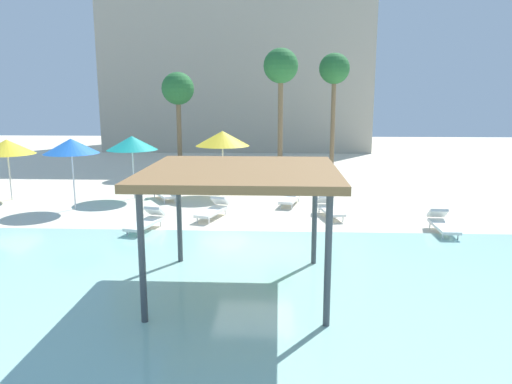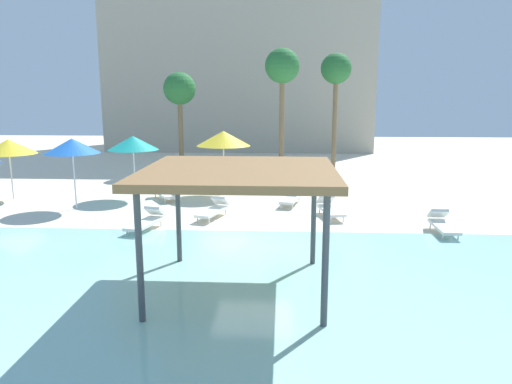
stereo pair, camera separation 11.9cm
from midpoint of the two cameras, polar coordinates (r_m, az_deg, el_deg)
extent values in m
plane|color=beige|center=(15.25, -0.03, -6.28)|extent=(80.00, 80.00, 0.00)
cube|color=#99D1C6|center=(10.37, -1.67, -14.97)|extent=(44.00, 13.50, 0.04)
cylinder|color=#42474C|center=(13.57, -8.81, -2.57)|extent=(0.14, 0.14, 2.77)
cylinder|color=#42474C|center=(13.31, 7.00, -2.78)|extent=(0.14, 0.14, 2.77)
cylinder|color=#42474C|center=(10.12, -13.11, -7.58)|extent=(0.14, 0.14, 2.77)
cylinder|color=#42474C|center=(9.78, 8.45, -8.08)|extent=(0.14, 0.14, 2.77)
cube|color=olive|center=(11.21, -1.68, 2.34)|extent=(4.40, 4.40, 0.18)
cylinder|color=silver|center=(22.78, -3.63, 2.55)|extent=(0.06, 0.06, 2.29)
cone|color=yellow|center=(22.60, -3.68, 6.27)|extent=(2.48, 2.48, 0.68)
cylinder|color=silver|center=(22.57, -13.86, 2.04)|extent=(0.06, 0.06, 2.19)
cone|color=teal|center=(22.39, -14.03, 5.59)|extent=(2.25, 2.25, 0.62)
cylinder|color=silver|center=(24.23, -26.52, 1.60)|extent=(0.06, 0.06, 2.04)
cone|color=yellow|center=(24.06, -26.80, 4.75)|extent=(2.36, 2.36, 0.65)
cylinder|color=silver|center=(21.13, -20.26, 1.17)|extent=(0.06, 0.06, 2.29)
cone|color=blue|center=(20.94, -20.53, 5.06)|extent=(2.18, 2.18, 0.60)
cylinder|color=white|center=(17.80, -5.30, -3.37)|extent=(0.05, 0.05, 0.22)
cylinder|color=white|center=(18.01, -6.67, -3.23)|extent=(0.05, 0.05, 0.22)
cylinder|color=white|center=(19.06, -3.39, -2.35)|extent=(0.05, 0.05, 0.22)
cylinder|color=white|center=(19.26, -4.69, -2.23)|extent=(0.05, 0.05, 0.22)
cube|color=white|center=(18.49, -4.99, -2.30)|extent=(1.12, 1.90, 0.10)
cube|color=white|center=(19.08, -4.03, -1.01)|extent=(0.73, 0.67, 0.40)
cylinder|color=white|center=(21.49, -9.19, -0.91)|extent=(0.05, 0.05, 0.22)
cylinder|color=white|center=(21.34, -10.40, -1.04)|extent=(0.05, 0.05, 0.22)
cylinder|color=white|center=(22.83, -10.37, -0.23)|extent=(0.05, 0.05, 0.22)
cylinder|color=white|center=(22.69, -11.52, -0.35)|extent=(0.05, 0.05, 0.22)
cube|color=white|center=(22.05, -10.40, -0.22)|extent=(1.45, 1.85, 0.10)
cube|color=white|center=(22.70, -11.00, 0.80)|extent=(0.78, 0.75, 0.40)
cylinder|color=white|center=(18.27, 10.34, -3.13)|extent=(0.05, 0.05, 0.22)
cylinder|color=white|center=(18.12, 8.91, -3.20)|extent=(0.05, 0.05, 0.22)
cylinder|color=white|center=(19.59, 8.94, -2.10)|extent=(0.05, 0.05, 0.22)
cylinder|color=white|center=(19.45, 7.60, -2.16)|extent=(0.05, 0.05, 0.22)
cube|color=white|center=(18.82, 8.94, -2.16)|extent=(0.97, 1.89, 0.10)
cube|color=white|center=(19.44, 8.29, -0.87)|extent=(0.69, 0.62, 0.40)
cylinder|color=white|center=(17.00, 22.73, -4.94)|extent=(0.05, 0.05, 0.22)
cylinder|color=white|center=(16.85, 21.18, -4.96)|extent=(0.05, 0.05, 0.22)
cylinder|color=white|center=(18.32, 21.31, -3.69)|extent=(0.05, 0.05, 0.22)
cylinder|color=white|center=(18.18, 19.86, -3.70)|extent=(0.05, 0.05, 0.22)
cube|color=white|center=(17.54, 21.29, -3.80)|extent=(0.63, 1.81, 0.10)
cube|color=white|center=(18.17, 20.66, -2.35)|extent=(0.61, 0.52, 0.40)
cylinder|color=white|center=(20.00, 4.44, -1.71)|extent=(0.05, 0.05, 0.22)
cylinder|color=white|center=(20.10, 3.10, -1.63)|extent=(0.05, 0.05, 0.22)
cylinder|color=white|center=(21.38, 5.21, -0.87)|extent=(0.05, 0.05, 0.22)
cylinder|color=white|center=(21.47, 3.95, -0.80)|extent=(0.05, 0.05, 0.22)
cube|color=white|center=(20.70, 4.19, -0.81)|extent=(0.98, 1.89, 0.10)
cube|color=white|center=(21.36, 4.61, 0.32)|extent=(0.70, 0.63, 0.40)
cylinder|color=white|center=(16.48, -13.19, -4.84)|extent=(0.05, 0.05, 0.22)
cylinder|color=white|center=(16.72, -14.62, -4.67)|extent=(0.05, 0.05, 0.22)
cylinder|color=white|center=(17.69, -10.85, -3.63)|extent=(0.05, 0.05, 0.22)
cylinder|color=white|center=(17.91, -12.21, -3.49)|extent=(0.05, 0.05, 0.22)
cube|color=white|center=(17.15, -12.70, -3.62)|extent=(1.02, 1.89, 0.10)
cube|color=white|center=(17.71, -11.55, -2.18)|extent=(0.71, 0.64, 0.40)
cylinder|color=brown|center=(29.70, -8.65, 6.74)|extent=(0.28, 0.28, 4.60)
sphere|color=#286B33|center=(29.61, -8.81, 11.87)|extent=(1.90, 1.90, 1.90)
cylinder|color=brown|center=(31.51, 9.26, 8.11)|extent=(0.28, 0.28, 5.84)
sphere|color=#286B33|center=(31.50, 9.46, 14.05)|extent=(1.90, 1.90, 1.90)
cylinder|color=brown|center=(27.48, 3.14, 7.74)|extent=(0.28, 0.28, 5.80)
sphere|color=#286B33|center=(27.47, 3.22, 14.52)|extent=(1.90, 1.90, 1.90)
cube|color=#B2A893|center=(43.88, -1.66, 17.49)|extent=(21.67, 9.38, 18.64)
camera|label=1|loc=(0.06, -89.80, 0.04)|focal=34.25mm
camera|label=2|loc=(0.06, 90.20, -0.04)|focal=34.25mm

